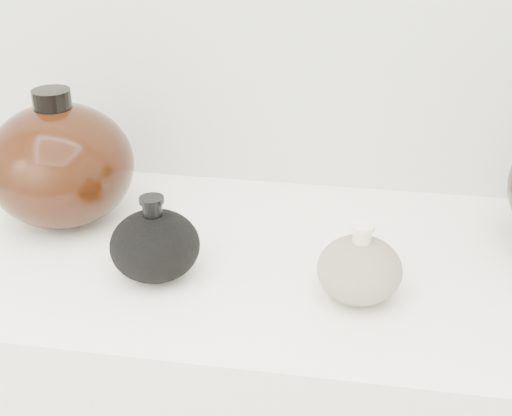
# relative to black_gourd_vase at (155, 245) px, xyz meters

# --- Properties ---
(black_gourd_vase) EXTENTS (0.15, 0.15, 0.12)m
(black_gourd_vase) POSITION_rel_black_gourd_vase_xyz_m (0.00, 0.00, 0.00)
(black_gourd_vase) COLOR black
(black_gourd_vase) RESTS_ON display_counter
(cream_gourd_vase) EXTENTS (0.11, 0.11, 0.11)m
(cream_gourd_vase) POSITION_rel_black_gourd_vase_xyz_m (0.27, -0.01, -0.00)
(cream_gourd_vase) COLOR beige
(cream_gourd_vase) RESTS_ON display_counter
(left_round_pot) EXTENTS (0.24, 0.24, 0.21)m
(left_round_pot) POSITION_rel_black_gourd_vase_xyz_m (-0.18, 0.13, 0.05)
(left_round_pot) COLOR black
(left_round_pot) RESTS_ON display_counter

